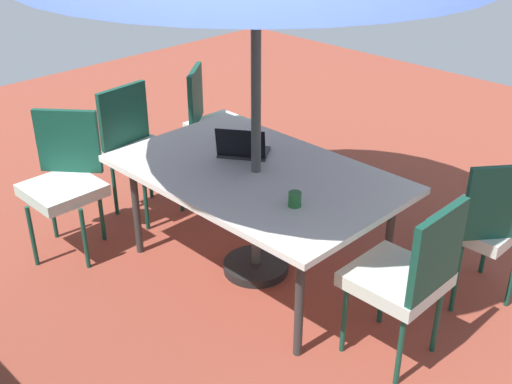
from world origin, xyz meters
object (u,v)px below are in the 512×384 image
chair_southwest (485,221)px  cup (295,199)px  chair_southeast (214,120)px  chair_west (407,274)px  dining_table (256,178)px  chair_east (139,146)px  laptop (243,149)px  chair_northeast (64,177)px

chair_southwest → cup: size_ratio=11.56×
chair_southeast → chair_west: bearing=-147.2°
chair_southeast → chair_west: 2.47m
chair_southeast → dining_table: bearing=-160.1°
chair_southwest → chair_east: bearing=-33.9°
chair_west → laptop: size_ratio=2.43×
chair_west → cup: 0.72m
laptop → chair_west: bearing=139.8°
chair_southwest → chair_west: (0.03, 0.80, 0.00)m
dining_table → chair_east: chair_east is taller
chair_southwest → cup: chair_southwest is taller
dining_table → chair_northeast: chair_northeast is taller
chair_east → cup: size_ratio=11.56×
chair_east → chair_west: bearing=-95.4°
dining_table → chair_southeast: size_ratio=1.82×
dining_table → chair_southeast: bearing=-30.8°
chair_east → laptop: (-0.99, -0.13, 0.24)m
chair_southeast → chair_east: (0.01, 0.75, 0.00)m
dining_table → cup: bearing=160.5°
chair_northeast → laptop: bearing=2.0°
dining_table → chair_west: (-1.14, 0.04, -0.14)m
chair_southwest → chair_west: size_ratio=1.00×
chair_southwest → cup: (0.70, 0.92, 0.23)m
chair_east → dining_table: bearing=-93.7°
chair_southeast → chair_west: size_ratio=1.00×
chair_southeast → chair_east: bearing=140.3°
chair_northeast → cup: 1.70m
cup → laptop: bearing=-21.1°
laptop → cup: (-0.69, 0.27, -0.00)m
chair_east → laptop: bearing=-87.5°
chair_west → dining_table: bearing=-91.8°
dining_table → laptop: bearing=-24.4°
chair_southwest → chair_east: same height
chair_west → laptop: 1.39m
laptop → chair_southwest: bearing=170.9°
chair_southwest → laptop: bearing=-27.1°
chair_southwest → cup: 1.18m
chair_southeast → chair_southwest: bearing=-128.4°
laptop → cup: 0.74m
chair_west → chair_east: 2.36m
chair_southeast → chair_northeast: bearing=144.0°
chair_southeast → chair_southwest: 2.38m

